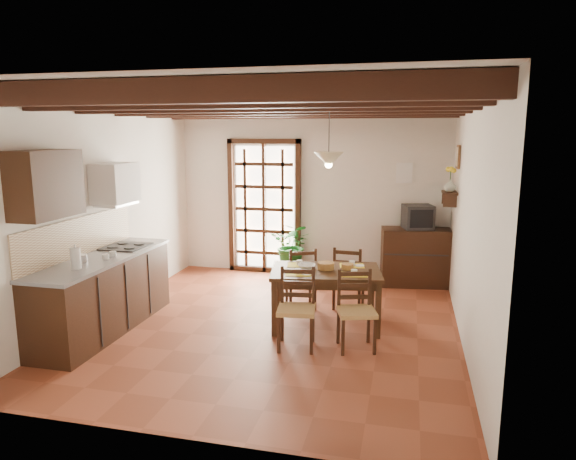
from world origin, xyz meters
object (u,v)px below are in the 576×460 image
(chair_near_right, at_px, (356,325))
(chair_far_right, at_px, (349,289))
(kitchen_counter, at_px, (104,293))
(dining_table, at_px, (326,277))
(sideboard, at_px, (416,257))
(pendant_lamp, at_px, (329,158))
(crt_tv, at_px, (418,217))
(chair_near_left, at_px, (297,323))
(potted_plant, at_px, (293,244))
(chair_far_left, at_px, (301,288))

(chair_near_right, bearing_deg, chair_far_right, 83.48)
(kitchen_counter, distance_m, dining_table, 2.70)
(sideboard, relative_size, pendant_lamp, 1.26)
(sideboard, bearing_deg, chair_near_right, -111.46)
(chair_far_right, bearing_deg, crt_tv, -119.96)
(dining_table, relative_size, chair_near_left, 1.62)
(kitchen_counter, xyz_separation_m, sideboard, (3.69, 2.83, -0.02))
(kitchen_counter, distance_m, pendant_lamp, 3.17)
(chair_near_left, xyz_separation_m, crt_tv, (1.31, 2.78, 0.81))
(kitchen_counter, bearing_deg, potted_plant, 58.55)
(chair_near_left, distance_m, sideboard, 3.09)
(chair_far_right, distance_m, potted_plant, 1.72)
(crt_tv, bearing_deg, chair_near_left, -130.87)
(sideboard, height_order, potted_plant, potted_plant)
(chair_far_left, xyz_separation_m, pendant_lamp, (0.44, -0.51, 1.81))
(chair_near_right, distance_m, pendant_lamp, 1.99)
(chair_far_left, bearing_deg, dining_table, 102.53)
(kitchen_counter, xyz_separation_m, dining_table, (2.59, 0.76, 0.15))
(chair_near_right, bearing_deg, sideboard, 59.48)
(dining_table, distance_m, crt_tv, 2.38)
(crt_tv, bearing_deg, chair_far_left, -152.53)
(chair_far_left, height_order, sideboard, sideboard)
(kitchen_counter, height_order, dining_table, kitchen_counter)
(chair_near_left, distance_m, chair_far_right, 1.51)
(kitchen_counter, xyz_separation_m, potted_plant, (1.71, 2.79, 0.10))
(chair_near_left, relative_size, pendant_lamp, 1.06)
(kitchen_counter, height_order, pendant_lamp, pendant_lamp)
(kitchen_counter, height_order, sideboard, kitchen_counter)
(crt_tv, bearing_deg, chair_near_right, -119.54)
(chair_near_left, relative_size, chair_far_left, 1.05)
(chair_far_right, distance_m, pendant_lamp, 1.92)
(crt_tv, bearing_deg, pendant_lamp, -135.05)
(dining_table, height_order, chair_far_left, chair_far_left)
(kitchen_counter, relative_size, chair_near_left, 2.51)
(sideboard, relative_size, crt_tv, 2.05)
(chair_near_left, xyz_separation_m, potted_plant, (-0.67, 2.76, 0.29))
(pendant_lamp, bearing_deg, kitchen_counter, -161.60)
(chair_near_left, bearing_deg, dining_table, 66.26)
(chair_near_right, height_order, chair_far_left, chair_near_right)
(pendant_lamp, bearing_deg, dining_table, -90.00)
(pendant_lamp, bearing_deg, chair_near_left, -104.10)
(dining_table, bearing_deg, crt_tv, 51.74)
(chair_far_right, height_order, sideboard, sideboard)
(chair_near_right, relative_size, crt_tv, 1.69)
(kitchen_counter, xyz_separation_m, chair_near_left, (2.38, 0.04, -0.19))
(kitchen_counter, bearing_deg, crt_tv, 37.37)
(dining_table, relative_size, chair_far_right, 1.67)
(kitchen_counter, distance_m, chair_near_right, 3.04)
(potted_plant, bearing_deg, dining_table, -66.57)
(chair_near_right, bearing_deg, potted_plant, 99.94)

